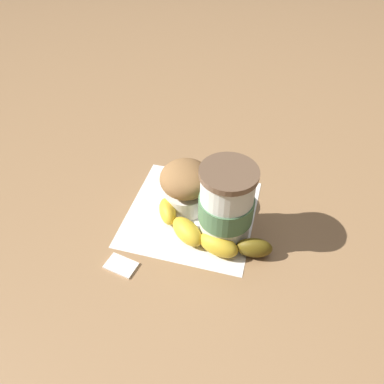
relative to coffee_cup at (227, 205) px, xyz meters
name	(u,v)px	position (x,y,z in m)	size (l,w,h in m)	color
ground_plane	(192,213)	(0.06, -0.05, -0.07)	(3.00, 3.00, 0.00)	#936D47
paper_napkin	(192,213)	(0.06, -0.05, -0.07)	(0.23, 0.23, 0.00)	white
coffee_cup	(227,205)	(0.00, 0.00, 0.00)	(0.09, 0.09, 0.14)	silver
muffin	(186,185)	(0.07, -0.07, -0.02)	(0.09, 0.09, 0.10)	white
banana	(206,234)	(0.03, 0.02, -0.05)	(0.20, 0.14, 0.04)	gold
sugar_packet	(122,265)	(0.17, 0.07, -0.07)	(0.05, 0.03, 0.01)	white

